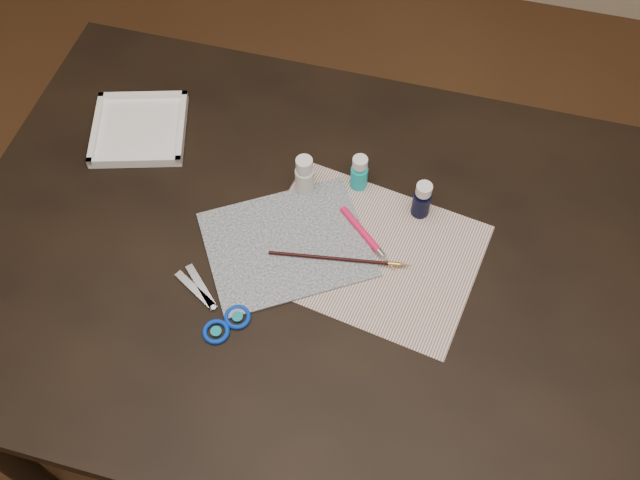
% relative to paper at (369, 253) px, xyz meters
% --- Properties ---
extents(ground, '(3.50, 3.50, 0.02)m').
position_rel_paper_xyz_m(ground, '(-0.08, -0.03, -0.76)').
color(ground, '#422614').
rests_on(ground, ground).
extents(table, '(1.30, 0.90, 0.75)m').
position_rel_paper_xyz_m(table, '(-0.08, -0.03, -0.38)').
color(table, black).
rests_on(table, ground).
extents(paper, '(0.41, 0.34, 0.00)m').
position_rel_paper_xyz_m(paper, '(0.00, 0.00, 0.00)').
color(paper, silver).
rests_on(paper, table).
extents(canvas, '(0.35, 0.34, 0.00)m').
position_rel_paper_xyz_m(canvas, '(-0.14, -0.02, 0.00)').
color(canvas, black).
rests_on(canvas, paper).
extents(paint_bottle_white, '(0.04, 0.04, 0.09)m').
position_rel_paper_xyz_m(paint_bottle_white, '(-0.15, 0.11, 0.04)').
color(paint_bottle_white, silver).
rests_on(paint_bottle_white, table).
extents(paint_bottle_cyan, '(0.04, 0.04, 0.08)m').
position_rel_paper_xyz_m(paint_bottle_cyan, '(-0.05, 0.14, 0.04)').
color(paint_bottle_cyan, '#16BABD').
rests_on(paint_bottle_cyan, table).
extents(paint_bottle_navy, '(0.04, 0.04, 0.08)m').
position_rel_paper_xyz_m(paint_bottle_navy, '(0.07, 0.11, 0.04)').
color(paint_bottle_navy, black).
rests_on(paint_bottle_navy, table).
extents(paintbrush, '(0.25, 0.05, 0.01)m').
position_rel_paper_xyz_m(paintbrush, '(-0.04, -0.03, 0.01)').
color(paintbrush, black).
rests_on(paintbrush, canvas).
extents(craft_knife, '(0.13, 0.12, 0.01)m').
position_rel_paper_xyz_m(craft_knife, '(-0.01, 0.02, 0.01)').
color(craft_knife, '#F31553').
rests_on(craft_knife, paper).
extents(scissors, '(0.20, 0.16, 0.01)m').
position_rel_paper_xyz_m(scissors, '(-0.24, -0.17, 0.00)').
color(scissors, silver).
rests_on(scissors, table).
extents(palette_tray, '(0.22, 0.22, 0.02)m').
position_rel_paper_xyz_m(palette_tray, '(-0.50, 0.16, 0.01)').
color(palette_tray, white).
rests_on(palette_tray, table).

